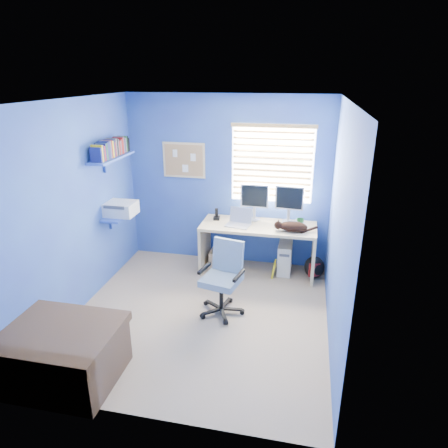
% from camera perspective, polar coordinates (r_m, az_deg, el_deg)
% --- Properties ---
extents(floor, '(3.00, 3.20, 0.00)m').
position_cam_1_polar(floor, '(4.99, -3.31, -12.77)').
color(floor, tan).
rests_on(floor, ground).
extents(ceiling, '(3.00, 3.20, 0.00)m').
position_cam_1_polar(ceiling, '(4.17, -4.04, 17.24)').
color(ceiling, white).
rests_on(ceiling, wall_back).
extents(wall_back, '(3.00, 0.01, 2.50)m').
position_cam_1_polar(wall_back, '(5.91, 0.47, 6.03)').
color(wall_back, '#3246A4').
rests_on(wall_back, ground).
extents(wall_front, '(3.00, 0.01, 2.50)m').
position_cam_1_polar(wall_front, '(3.05, -11.68, -9.22)').
color(wall_front, '#3246A4').
rests_on(wall_front, ground).
extents(wall_left, '(0.01, 3.20, 2.50)m').
position_cam_1_polar(wall_left, '(5.02, -20.40, 2.00)').
color(wall_left, '#3246A4').
rests_on(wall_left, ground).
extents(wall_right, '(0.01, 3.20, 2.50)m').
position_cam_1_polar(wall_right, '(4.29, 16.06, -0.58)').
color(wall_right, '#3246A4').
rests_on(wall_right, ground).
extents(desk, '(1.62, 0.65, 0.74)m').
position_cam_1_polar(desk, '(5.81, 4.82, -3.55)').
color(desk, beige).
rests_on(desk, floor).
extents(laptop, '(0.37, 0.31, 0.22)m').
position_cam_1_polar(laptop, '(5.58, 2.03, 0.81)').
color(laptop, silver).
rests_on(laptop, desk).
extents(monitor_left, '(0.40, 0.13, 0.54)m').
position_cam_1_polar(monitor_left, '(5.77, 4.38, 3.11)').
color(monitor_left, silver).
rests_on(monitor_left, desk).
extents(monitor_right, '(0.41, 0.15, 0.54)m').
position_cam_1_polar(monitor_right, '(5.74, 9.28, 2.79)').
color(monitor_right, silver).
rests_on(monitor_right, desk).
extents(phone, '(0.10, 0.12, 0.17)m').
position_cam_1_polar(phone, '(5.83, -1.07, 1.45)').
color(phone, black).
rests_on(phone, desk).
extents(mug, '(0.10, 0.09, 0.10)m').
position_cam_1_polar(mug, '(5.71, 10.82, 0.27)').
color(mug, '#185924').
rests_on(mug, desk).
extents(cd_spindle, '(0.13, 0.13, 0.07)m').
position_cam_1_polar(cd_spindle, '(5.74, 10.75, 0.24)').
color(cd_spindle, silver).
rests_on(cd_spindle, desk).
extents(cat, '(0.40, 0.23, 0.14)m').
position_cam_1_polar(cat, '(5.47, 9.86, -0.38)').
color(cat, black).
rests_on(cat, desk).
extents(tower_pc, '(0.19, 0.44, 0.45)m').
position_cam_1_polar(tower_pc, '(5.93, 8.69, -4.72)').
color(tower_pc, beige).
rests_on(tower_pc, floor).
extents(drawer_boxes, '(0.35, 0.28, 0.27)m').
position_cam_1_polar(drawer_boxes, '(6.02, -0.26, -5.00)').
color(drawer_boxes, tan).
rests_on(drawer_boxes, floor).
extents(yellow_book, '(0.03, 0.17, 0.24)m').
position_cam_1_polar(yellow_book, '(5.81, 7.12, -6.38)').
color(yellow_book, yellow).
rests_on(yellow_book, floor).
extents(backpack, '(0.34, 0.31, 0.33)m').
position_cam_1_polar(backpack, '(5.86, 12.76, -6.03)').
color(backpack, black).
rests_on(backpack, floor).
extents(bed_corner, '(1.14, 0.81, 0.55)m').
position_cam_1_polar(bed_corner, '(4.27, -22.82, -16.67)').
color(bed_corner, brown).
rests_on(bed_corner, floor).
extents(office_chair, '(0.62, 0.62, 0.89)m').
position_cam_1_polar(office_chair, '(4.88, -0.17, -8.97)').
color(office_chair, black).
rests_on(office_chair, floor).
extents(window_blinds, '(1.15, 0.05, 1.10)m').
position_cam_1_polar(window_blinds, '(5.72, 6.88, 8.47)').
color(window_blinds, white).
rests_on(window_blinds, ground).
extents(corkboard, '(0.64, 0.02, 0.52)m').
position_cam_1_polar(corkboard, '(5.98, -5.75, 9.06)').
color(corkboard, beige).
rests_on(corkboard, ground).
extents(wall_shelves, '(0.42, 0.90, 1.05)m').
position_cam_1_polar(wall_shelves, '(5.52, -15.32, 6.20)').
color(wall_shelves, '#3354B7').
rests_on(wall_shelves, ground).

